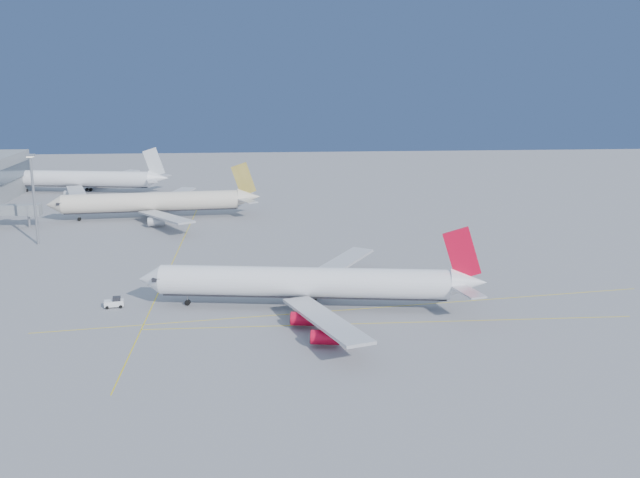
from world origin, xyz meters
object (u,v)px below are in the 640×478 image
Objects in this scene: airliner_virgin at (311,283)px; airliner_third at (85,179)px; airliner_etihad at (156,202)px; light_mast at (33,192)px; pushback_tug at (114,302)px.

airliner_third reaches higher than airliner_virgin.
airliner_etihad is (-41.94, 86.46, 0.09)m from airliner_virgin.
light_mast reaches higher than airliner_third.
airliner_virgin reaches higher than pushback_tug.
light_mast reaches higher than pushback_tug.
airliner_virgin is 1.06× the size of airliner_third.
airliner_etihad is at bearing -46.24° from airliner_third.
airliner_third is at bearing 94.77° from light_mast.
light_mast reaches higher than airliner_virgin.
airliner_third is 79.15m from light_mast.
pushback_tug is at bearing -176.94° from airliner_virgin.
airliner_etihad is 57.61m from airliner_third.
airliner_etihad is 16.63× the size of pushback_tug.
airliner_etihad is at bearing 123.86° from airliner_virgin.
airliner_etihad is at bearing 84.00° from pushback_tug.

